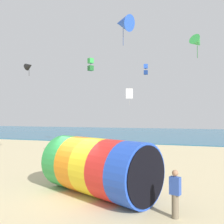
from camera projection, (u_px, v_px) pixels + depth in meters
The scene contains 10 objects.
ground_plane at pixel (76, 193), 11.35m from camera, with size 120.00×120.00×0.00m, color #CCBA8C.
sea at pixel (167, 133), 49.88m from camera, with size 120.00×40.00×0.10m, color #236084.
giant_inflatable_tube at pixel (98, 167), 11.06m from camera, with size 5.85×4.53×2.52m.
kite_handler at pixel (175, 194), 8.56m from camera, with size 0.41×0.33×1.66m.
kite_green_delta at pixel (197, 42), 13.49m from camera, with size 0.96×1.03×1.27m.
kite_black_delta at pixel (29, 66), 21.77m from camera, with size 0.83×0.73×1.23m.
kite_blue_delta at pixel (123, 23), 15.87m from camera, with size 1.57×1.46×2.07m.
kite_green_box at pixel (91, 65), 30.17m from camera, with size 0.77×0.77×1.59m.
kite_white_diamond at pixel (129, 94), 27.65m from camera, with size 0.75×0.36×1.86m.
kite_blue_box at pixel (146, 69), 23.25m from camera, with size 0.39×0.39×1.02m.
Camera 1 is at (5.13, -10.32, 3.50)m, focal length 40.00 mm.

